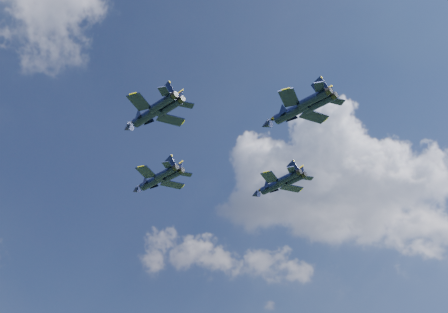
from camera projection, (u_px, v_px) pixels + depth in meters
jet_lead at (151, 182)px, 109.37m from camera, size 11.36×14.85×3.52m
jet_left at (146, 116)px, 91.45m from camera, size 11.25×14.70×3.48m
jet_right at (272, 186)px, 112.32m from camera, size 11.22×14.45×3.45m
jet_slot at (290, 113)px, 91.85m from camera, size 11.71×15.37×3.63m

